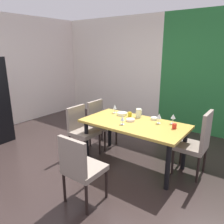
{
  "coord_description": "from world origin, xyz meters",
  "views": [
    {
      "loc": [
        2.41,
        -2.39,
        1.91
      ],
      "look_at": [
        0.29,
        0.51,
        0.85
      ],
      "focal_mm": 35.0,
      "sensor_mm": 36.0,
      "label": 1
    }
  ],
  "objects_px": {
    "dining_table": "(134,128)",
    "cup_south": "(130,114)",
    "serving_bowl_center": "(131,120)",
    "cup_front": "(174,126)",
    "chair_right_far": "(197,141)",
    "wine_glass_east": "(173,117)",
    "pitcher_corner": "(139,113)",
    "wine_glass_near_window": "(115,107)",
    "wine_glass_west": "(159,116)",
    "serving_bowl_near_shelf": "(154,118)",
    "wine_glass_right": "(123,119)",
    "chair_left_near": "(81,128)",
    "serving_bowl_north": "(122,114)",
    "chair_left_far": "(100,121)",
    "chair_head_near": "(80,166)"
  },
  "relations": [
    {
      "from": "wine_glass_near_window",
      "to": "chair_head_near",
      "type": "bearing_deg",
      "value": -69.6
    },
    {
      "from": "chair_left_far",
      "to": "chair_right_far",
      "type": "relative_size",
      "value": 0.88
    },
    {
      "from": "wine_glass_right",
      "to": "chair_left_near",
      "type": "bearing_deg",
      "value": -174.4
    },
    {
      "from": "wine_glass_west",
      "to": "cup_south",
      "type": "relative_size",
      "value": 1.86
    },
    {
      "from": "chair_left_near",
      "to": "serving_bowl_north",
      "type": "relative_size",
      "value": 5.07
    },
    {
      "from": "wine_glass_near_window",
      "to": "wine_glass_west",
      "type": "bearing_deg",
      "value": -3.73
    },
    {
      "from": "serving_bowl_near_shelf",
      "to": "chair_left_far",
      "type": "bearing_deg",
      "value": -176.36
    },
    {
      "from": "chair_left_near",
      "to": "chair_right_far",
      "type": "bearing_deg",
      "value": 105.89
    },
    {
      "from": "cup_south",
      "to": "chair_right_far",
      "type": "bearing_deg",
      "value": 2.28
    },
    {
      "from": "pitcher_corner",
      "to": "chair_right_far",
      "type": "bearing_deg",
      "value": -1.31
    },
    {
      "from": "wine_glass_near_window",
      "to": "cup_south",
      "type": "distance_m",
      "value": 0.37
    },
    {
      "from": "chair_left_far",
      "to": "pitcher_corner",
      "type": "height_order",
      "value": "chair_left_far"
    },
    {
      "from": "serving_bowl_center",
      "to": "cup_front",
      "type": "bearing_deg",
      "value": 6.97
    },
    {
      "from": "cup_front",
      "to": "serving_bowl_near_shelf",
      "type": "bearing_deg",
      "value": 152.71
    },
    {
      "from": "wine_glass_east",
      "to": "serving_bowl_center",
      "type": "bearing_deg",
      "value": -154.51
    },
    {
      "from": "wine_glass_east",
      "to": "pitcher_corner",
      "type": "bearing_deg",
      "value": -177.14
    },
    {
      "from": "wine_glass_near_window",
      "to": "cup_south",
      "type": "xyz_separation_m",
      "value": [
        0.36,
        -0.04,
        -0.07
      ]
    },
    {
      "from": "wine_glass_west",
      "to": "chair_right_far",
      "type": "bearing_deg",
      "value": 6.06
    },
    {
      "from": "wine_glass_west",
      "to": "wine_glass_right",
      "type": "distance_m",
      "value": 0.59
    },
    {
      "from": "wine_glass_right",
      "to": "cup_front",
      "type": "xyz_separation_m",
      "value": [
        0.74,
        0.3,
        -0.06
      ]
    },
    {
      "from": "wine_glass_right",
      "to": "serving_bowl_near_shelf",
      "type": "bearing_deg",
      "value": 59.99
    },
    {
      "from": "chair_left_far",
      "to": "wine_glass_east",
      "type": "bearing_deg",
      "value": 92.1
    },
    {
      "from": "dining_table",
      "to": "wine_glass_near_window",
      "type": "relative_size",
      "value": 10.22
    },
    {
      "from": "wine_glass_right",
      "to": "serving_bowl_center",
      "type": "bearing_deg",
      "value": 85.09
    },
    {
      "from": "dining_table",
      "to": "cup_south",
      "type": "relative_size",
      "value": 19.21
    },
    {
      "from": "chair_left_near",
      "to": "pitcher_corner",
      "type": "relative_size",
      "value": 5.9
    },
    {
      "from": "serving_bowl_center",
      "to": "cup_front",
      "type": "xyz_separation_m",
      "value": [
        0.72,
        0.09,
        0.02
      ]
    },
    {
      "from": "dining_table",
      "to": "cup_front",
      "type": "xyz_separation_m",
      "value": [
        0.63,
        0.12,
        0.13
      ]
    },
    {
      "from": "wine_glass_right",
      "to": "serving_bowl_north",
      "type": "xyz_separation_m",
      "value": [
        -0.28,
        0.41,
        -0.07
      ]
    },
    {
      "from": "chair_right_far",
      "to": "cup_front",
      "type": "distance_m",
      "value": 0.41
    },
    {
      "from": "chair_left_far",
      "to": "wine_glass_west",
      "type": "height_order",
      "value": "wine_glass_west"
    },
    {
      "from": "serving_bowl_near_shelf",
      "to": "wine_glass_right",
      "type": "bearing_deg",
      "value": -120.01
    },
    {
      "from": "chair_head_near",
      "to": "wine_glass_east",
      "type": "height_order",
      "value": "chair_head_near"
    },
    {
      "from": "chair_head_near",
      "to": "serving_bowl_north",
      "type": "bearing_deg",
      "value": 104.12
    },
    {
      "from": "pitcher_corner",
      "to": "serving_bowl_north",
      "type": "bearing_deg",
      "value": -168.01
    },
    {
      "from": "wine_glass_west",
      "to": "serving_bowl_north",
      "type": "distance_m",
      "value": 0.73
    },
    {
      "from": "serving_bowl_center",
      "to": "cup_south",
      "type": "height_order",
      "value": "cup_south"
    },
    {
      "from": "wine_glass_east",
      "to": "cup_south",
      "type": "xyz_separation_m",
      "value": [
        -0.74,
        -0.1,
        -0.07
      ]
    },
    {
      "from": "chair_head_near",
      "to": "wine_glass_east",
      "type": "distance_m",
      "value": 1.69
    },
    {
      "from": "wine_glass_east",
      "to": "cup_south",
      "type": "distance_m",
      "value": 0.75
    },
    {
      "from": "chair_head_near",
      "to": "wine_glass_near_window",
      "type": "xyz_separation_m",
      "value": [
        -0.56,
        1.51,
        0.34
      ]
    },
    {
      "from": "chair_right_far",
      "to": "pitcher_corner",
      "type": "distance_m",
      "value": 1.06
    },
    {
      "from": "cup_south",
      "to": "pitcher_corner",
      "type": "bearing_deg",
      "value": 26.81
    },
    {
      "from": "chair_right_far",
      "to": "wine_glass_near_window",
      "type": "relative_size",
      "value": 6.22
    },
    {
      "from": "cup_south",
      "to": "chair_head_near",
      "type": "bearing_deg",
      "value": -82.05
    },
    {
      "from": "chair_head_near",
      "to": "pitcher_corner",
      "type": "relative_size",
      "value": 6.01
    },
    {
      "from": "wine_glass_east",
      "to": "wine_glass_right",
      "type": "bearing_deg",
      "value": -141.23
    },
    {
      "from": "dining_table",
      "to": "chair_right_far",
      "type": "bearing_deg",
      "value": 15.8
    },
    {
      "from": "wine_glass_east",
      "to": "chair_left_near",
      "type": "bearing_deg",
      "value": -158.09
    },
    {
      "from": "serving_bowl_center",
      "to": "cup_south",
      "type": "distance_m",
      "value": 0.23
    }
  ]
}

